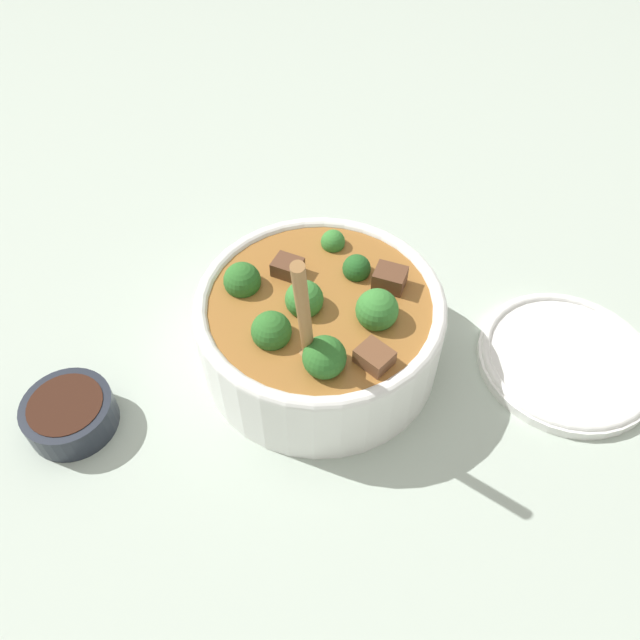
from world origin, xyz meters
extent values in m
plane|color=#ADBCAD|center=(0.00, 0.00, 0.00)|extent=(4.00, 4.00, 0.00)
cylinder|color=white|center=(0.00, 0.00, 0.05)|extent=(0.27, 0.27, 0.09)
torus|color=white|center=(0.00, 0.00, 0.09)|extent=(0.27, 0.27, 0.02)
cylinder|color=#9E662D|center=(0.00, 0.00, 0.06)|extent=(0.24, 0.24, 0.06)
sphere|color=#2D6B28|center=(0.08, -0.02, 0.10)|extent=(0.04, 0.04, 0.04)
cylinder|color=#6B9956|center=(0.08, -0.02, 0.07)|extent=(0.01, 0.01, 0.02)
sphere|color=#2D6B28|center=(0.05, 0.05, 0.10)|extent=(0.04, 0.04, 0.04)
cylinder|color=#6B9956|center=(0.05, 0.05, 0.07)|extent=(0.01, 0.01, 0.02)
sphere|color=#387F33|center=(-0.06, 0.02, 0.11)|extent=(0.04, 0.04, 0.04)
cylinder|color=#6B9956|center=(-0.06, 0.02, 0.07)|extent=(0.02, 0.02, 0.02)
sphere|color=#387F33|center=(0.02, 0.01, 0.10)|extent=(0.04, 0.04, 0.04)
cylinder|color=#6B9956|center=(0.02, 0.01, 0.07)|extent=(0.01, 0.01, 0.02)
sphere|color=#387F33|center=(-0.01, -0.09, 0.10)|extent=(0.03, 0.03, 0.03)
cylinder|color=#6B9956|center=(-0.01, -0.09, 0.08)|extent=(0.01, 0.01, 0.01)
sphere|color=#235B23|center=(-0.04, -0.04, 0.10)|extent=(0.03, 0.03, 0.03)
cylinder|color=#6B9956|center=(-0.04, -0.04, 0.08)|extent=(0.01, 0.01, 0.01)
sphere|color=#2D6B28|center=(-0.01, 0.08, 0.11)|extent=(0.04, 0.04, 0.04)
cylinder|color=#6B9956|center=(-0.01, 0.08, 0.08)|extent=(0.01, 0.01, 0.02)
cube|color=brown|center=(0.04, -0.04, 0.10)|extent=(0.04, 0.04, 0.02)
cube|color=brown|center=(-0.06, 0.08, 0.10)|extent=(0.04, 0.04, 0.02)
cube|color=brown|center=(-0.07, -0.03, 0.10)|extent=(0.04, 0.04, 0.02)
ellipsoid|color=olive|center=(0.01, 0.07, 0.09)|extent=(0.04, 0.03, 0.01)
cylinder|color=olive|center=(0.01, 0.09, 0.17)|extent=(0.02, 0.05, 0.16)
cylinder|color=#232833|center=(0.26, 0.10, 0.02)|extent=(0.09, 0.09, 0.04)
cylinder|color=#381E14|center=(0.26, 0.10, 0.03)|extent=(0.08, 0.08, 0.01)
cylinder|color=white|center=(-0.28, 0.00, 0.01)|extent=(0.20, 0.20, 0.01)
torus|color=white|center=(-0.28, 0.00, 0.01)|extent=(0.19, 0.19, 0.01)
camera|label=1|loc=(-0.02, 0.44, 0.58)|focal=35.00mm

